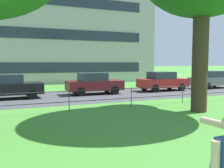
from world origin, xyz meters
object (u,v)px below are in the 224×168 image
car_red_center (162,81)px  apartment_building_background (34,9)px  car_maroon_left (94,83)px  car_black_far_right (9,87)px  car_grey_far_left (211,79)px

car_red_center → apartment_building_background: bearing=117.3°
car_maroon_left → apartment_building_background: apartment_building_background is taller
car_black_far_right → car_red_center: same height
car_black_far_right → apartment_building_background: apartment_building_background is taller
car_black_far_right → car_red_center: bearing=0.9°
car_black_far_right → car_grey_far_left: same height
car_red_center → car_grey_far_left: same height
car_black_far_right → car_red_center: (11.49, 0.17, 0.00)m
car_grey_far_left → car_maroon_left: bearing=-179.8°
car_maroon_left → car_red_center: size_ratio=1.00×
car_maroon_left → car_grey_far_left: (11.01, 0.03, 0.00)m
car_red_center → apartment_building_background: apartment_building_background is taller
car_maroon_left → car_red_center: (5.80, -0.07, 0.00)m
car_black_far_right → car_grey_far_left: size_ratio=0.99×
car_black_far_right → apartment_building_background: bearing=78.8°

